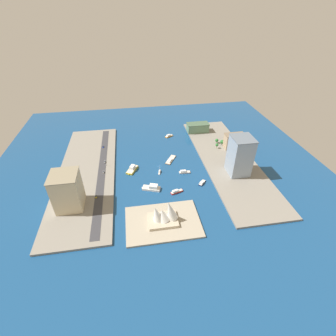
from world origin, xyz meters
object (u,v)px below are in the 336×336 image
object	(u,v)px
tugboat_red	(177,192)
sedan_silver	(105,162)
office_block_beige	(67,191)
patrol_launch_navy	(202,183)
taxi_yellow_cab	(96,197)
tower_tall_glass	(240,156)
barge_flat_brown	(170,160)
sailboat_small_white	(159,172)
ferry_white_commuter	(152,188)
ferry_yellow_fast	(132,169)
van_white	(104,172)
hatchback_blue	(103,147)
traffic_light_waterfront	(106,163)
terminal_long_green	(198,127)
yacht_sleek_gray	(184,172)
apartment_midrise_tan	(234,141)
opera_landmark	(164,214)
water_taxi_orange	(169,136)

from	to	relation	value
tugboat_red	sedan_silver	distance (m)	112.40
office_block_beige	tugboat_red	bearing A→B (deg)	-177.41
patrol_launch_navy	taxi_yellow_cab	world-z (taller)	taxi_yellow_cab
tower_tall_glass	barge_flat_brown	bearing A→B (deg)	-29.30
patrol_launch_navy	sailboat_small_white	xyz separation A→B (m)	(47.92, -30.54, -0.11)
ferry_white_commuter	sedan_silver	size ratio (longest dim) A/B	4.42
ferry_yellow_fast	patrol_launch_navy	bearing A→B (deg)	153.44
office_block_beige	van_white	bearing A→B (deg)	-118.92
hatchback_blue	traffic_light_waterfront	size ratio (longest dim) A/B	0.71
traffic_light_waterfront	hatchback_blue	bearing A→B (deg)	-81.97
terminal_long_green	hatchback_blue	xyz separation A→B (m)	(152.51, 28.61, -6.28)
ferry_white_commuter	hatchback_blue	bearing A→B (deg)	-59.70
yacht_sleek_gray	tugboat_red	xyz separation A→B (m)	(17.27, 36.64, 0.17)
patrol_launch_navy	taxi_yellow_cab	size ratio (longest dim) A/B	2.58
terminal_long_green	patrol_launch_navy	bearing A→B (deg)	77.43
van_white	sailboat_small_white	bearing A→B (deg)	173.63
yacht_sleek_gray	tower_tall_glass	size ratio (longest dim) A/B	0.31
apartment_midrise_tan	traffic_light_waterfront	world-z (taller)	apartment_midrise_tan
sailboat_small_white	traffic_light_waterfront	distance (m)	71.73
tower_tall_glass	opera_landmark	size ratio (longest dim) A/B	1.65
barge_flat_brown	traffic_light_waterfront	world-z (taller)	traffic_light_waterfront
water_taxi_orange	sailboat_small_white	size ratio (longest dim) A/B	1.27
ferry_white_commuter	patrol_launch_navy	distance (m)	60.99
barge_flat_brown	ferry_yellow_fast	distance (m)	55.42
terminal_long_green	taxi_yellow_cab	distance (m)	208.60
barge_flat_brown	taxi_yellow_cab	distance (m)	114.60
traffic_light_waterfront	tugboat_red	bearing A→B (deg)	141.47
yacht_sleek_gray	taxi_yellow_cab	size ratio (longest dim) A/B	3.34
tower_tall_glass	hatchback_blue	world-z (taller)	tower_tall_glass
patrol_launch_navy	taxi_yellow_cab	xyz separation A→B (m)	(124.16, 7.44, 2.09)
terminal_long_green	sedan_silver	bearing A→B (deg)	25.56
apartment_midrise_tan	taxi_yellow_cab	xyz separation A→B (m)	(192.29, 80.20, -10.14)
terminal_long_green	sedan_silver	world-z (taller)	terminal_long_green
yacht_sleek_gray	tower_tall_glass	world-z (taller)	tower_tall_glass
sailboat_small_white	office_block_beige	distance (m)	113.73
office_block_beige	tower_tall_glass	distance (m)	200.60
patrol_launch_navy	tower_tall_glass	bearing A→B (deg)	-165.67
patrol_launch_navy	van_white	size ratio (longest dim) A/B	2.69
tugboat_red	office_block_beige	size ratio (longest dim) A/B	0.40
barge_flat_brown	traffic_light_waterfront	size ratio (longest dim) A/B	3.79
yacht_sleek_gray	sailboat_small_white	world-z (taller)	sailboat_small_white
opera_landmark	yacht_sleek_gray	bearing A→B (deg)	-115.81
sailboat_small_white	van_white	distance (m)	71.11
traffic_light_waterfront	ferry_yellow_fast	bearing A→B (deg)	159.49
office_block_beige	water_taxi_orange	bearing A→B (deg)	-132.01
ferry_white_commuter	yacht_sleek_gray	size ratio (longest dim) A/B	1.50
ferry_yellow_fast	sedan_silver	xyz separation A→B (m)	(35.81, -21.32, 1.18)
office_block_beige	terminal_long_green	size ratio (longest dim) A/B	1.13
ferry_yellow_fast	terminal_long_green	bearing A→B (deg)	-140.61
yacht_sleek_gray	van_white	world-z (taller)	van_white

